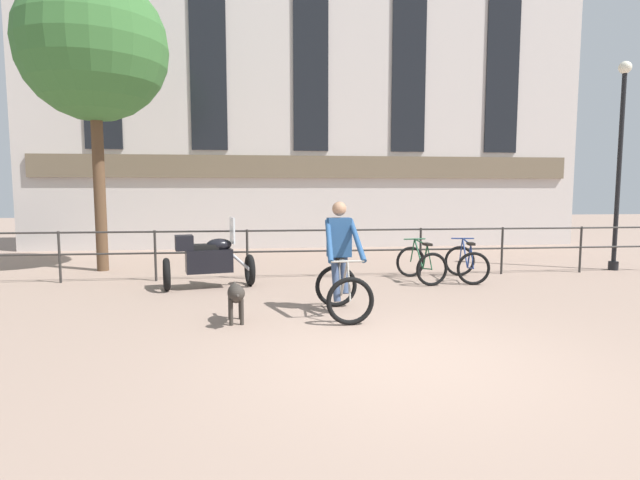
{
  "coord_description": "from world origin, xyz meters",
  "views": [
    {
      "loc": [
        -1.54,
        -5.29,
        1.88
      ],
      "look_at": [
        -0.61,
        2.86,
        1.05
      ],
      "focal_mm": 28.0,
      "sensor_mm": 36.0,
      "label": 1
    }
  ],
  "objects_px": {
    "dog": "(236,295)",
    "parked_bicycle_mid_left": "(466,263)",
    "parked_bicycle_near_lamp": "(421,264)",
    "parked_motorcycle": "(208,259)",
    "street_lamp": "(620,155)",
    "cyclist_with_bike": "(341,264)"
  },
  "relations": [
    {
      "from": "cyclist_with_bike",
      "to": "parked_bicycle_mid_left",
      "type": "relative_size",
      "value": 1.43
    },
    {
      "from": "parked_motorcycle",
      "to": "parked_bicycle_mid_left",
      "type": "bearing_deg",
      "value": -100.25
    },
    {
      "from": "parked_bicycle_near_lamp",
      "to": "cyclist_with_bike",
      "type": "bearing_deg",
      "value": 43.93
    },
    {
      "from": "dog",
      "to": "street_lamp",
      "type": "distance_m",
      "value": 9.63
    },
    {
      "from": "street_lamp",
      "to": "parked_motorcycle",
      "type": "bearing_deg",
      "value": -172.92
    },
    {
      "from": "parked_motorcycle",
      "to": "dog",
      "type": "bearing_deg",
      "value": -179.03
    },
    {
      "from": "parked_bicycle_near_lamp",
      "to": "parked_bicycle_mid_left",
      "type": "xyz_separation_m",
      "value": [
        0.97,
        0.0,
        0.0
      ]
    },
    {
      "from": "cyclist_with_bike",
      "to": "street_lamp",
      "type": "distance_m",
      "value": 7.99
    },
    {
      "from": "parked_motorcycle",
      "to": "street_lamp",
      "type": "xyz_separation_m",
      "value": [
        9.22,
        1.14,
        2.1
      ]
    },
    {
      "from": "parked_motorcycle",
      "to": "street_lamp",
      "type": "distance_m",
      "value": 9.52
    },
    {
      "from": "parked_motorcycle",
      "to": "parked_bicycle_near_lamp",
      "type": "height_order",
      "value": "parked_motorcycle"
    },
    {
      "from": "parked_motorcycle",
      "to": "street_lamp",
      "type": "height_order",
      "value": "street_lamp"
    },
    {
      "from": "dog",
      "to": "parked_bicycle_mid_left",
      "type": "xyz_separation_m",
      "value": [
        4.58,
        2.89,
        -0.06
      ]
    },
    {
      "from": "dog",
      "to": "street_lamp",
      "type": "bearing_deg",
      "value": 17.82
    },
    {
      "from": "parked_bicycle_mid_left",
      "to": "cyclist_with_bike",
      "type": "bearing_deg",
      "value": 46.64
    },
    {
      "from": "parked_bicycle_mid_left",
      "to": "street_lamp",
      "type": "xyz_separation_m",
      "value": [
        3.99,
        0.9,
        2.3
      ]
    },
    {
      "from": "street_lamp",
      "to": "dog",
      "type": "bearing_deg",
      "value": -156.13
    },
    {
      "from": "cyclist_with_bike",
      "to": "parked_bicycle_mid_left",
      "type": "distance_m",
      "value": 3.91
    },
    {
      "from": "parked_bicycle_near_lamp",
      "to": "parked_bicycle_mid_left",
      "type": "bearing_deg",
      "value": 173.87
    },
    {
      "from": "parked_bicycle_near_lamp",
      "to": "dog",
      "type": "bearing_deg",
      "value": 32.62
    },
    {
      "from": "dog",
      "to": "parked_bicycle_near_lamp",
      "type": "xyz_separation_m",
      "value": [
        3.6,
        2.89,
        -0.06
      ]
    },
    {
      "from": "dog",
      "to": "parked_bicycle_near_lamp",
      "type": "distance_m",
      "value": 4.62
    }
  ]
}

